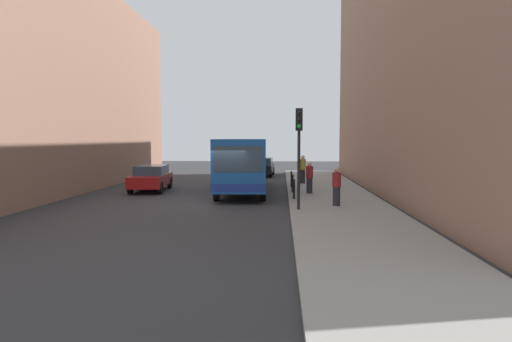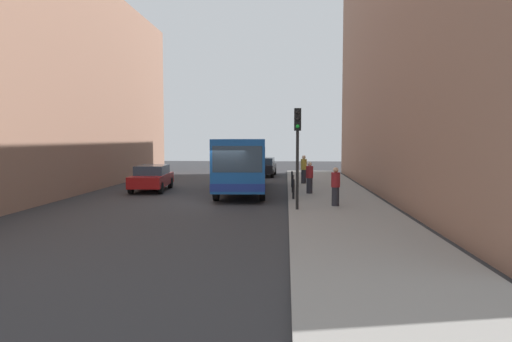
# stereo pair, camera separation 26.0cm
# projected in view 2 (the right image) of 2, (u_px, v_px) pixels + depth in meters

# --- Properties ---
(ground_plane) EXTENTS (80.00, 80.00, 0.00)m
(ground_plane) POSITION_uv_depth(u_px,v_px,m) (220.00, 203.00, 21.64)
(ground_plane) COLOR #2D2D30
(sidewalk) EXTENTS (4.40, 40.00, 0.15)m
(sidewalk) POSITION_uv_depth(u_px,v_px,m) (336.00, 203.00, 21.28)
(sidewalk) COLOR gray
(sidewalk) RESTS_ON ground
(building_left) EXTENTS (7.00, 32.00, 12.46)m
(building_left) POSITION_uv_depth(u_px,v_px,m) (27.00, 82.00, 25.93)
(building_left) COLOR #936B56
(building_left) RESTS_ON ground
(building_right) EXTENTS (7.00, 32.00, 16.09)m
(building_right) POSITION_uv_depth(u_px,v_px,m) (446.00, 43.00, 24.30)
(building_right) COLOR #936B56
(building_right) RESTS_ON ground
(bus) EXTENTS (3.04, 11.13, 3.00)m
(bus) POSITION_uv_depth(u_px,v_px,m) (243.00, 161.00, 26.41)
(bus) COLOR #19519E
(bus) RESTS_ON ground
(car_beside_bus) EXTENTS (2.12, 4.52, 1.48)m
(car_beside_bus) POSITION_uv_depth(u_px,v_px,m) (152.00, 177.00, 26.72)
(car_beside_bus) COLOR maroon
(car_beside_bus) RESTS_ON ground
(car_behind_bus) EXTENTS (2.01, 4.47, 1.48)m
(car_behind_bus) POSITION_uv_depth(u_px,v_px,m) (264.00, 166.00, 37.26)
(car_behind_bus) COLOR black
(car_behind_bus) RESTS_ON ground
(traffic_light) EXTENTS (0.28, 0.33, 4.10)m
(traffic_light) POSITION_uv_depth(u_px,v_px,m) (298.00, 139.00, 18.57)
(traffic_light) COLOR black
(traffic_light) RESTS_ON sidewalk
(bollard_near) EXTENTS (0.11, 0.11, 0.95)m
(bollard_near) POSITION_uv_depth(u_px,v_px,m) (293.00, 189.00, 21.94)
(bollard_near) COLOR black
(bollard_near) RESTS_ON sidewalk
(bollard_mid) EXTENTS (0.11, 0.11, 0.95)m
(bollard_mid) POSITION_uv_depth(u_px,v_px,m) (293.00, 184.00, 24.62)
(bollard_mid) COLOR black
(bollard_mid) RESTS_ON sidewalk
(bollard_far) EXTENTS (0.11, 0.11, 0.95)m
(bollard_far) POSITION_uv_depth(u_px,v_px,m) (292.00, 179.00, 27.30)
(bollard_far) COLOR black
(bollard_far) RESTS_ON sidewalk
(pedestrian_near_signal) EXTENTS (0.38, 0.38, 1.66)m
(pedestrian_near_signal) POSITION_uv_depth(u_px,v_px,m) (336.00, 187.00, 19.71)
(pedestrian_near_signal) COLOR #26262D
(pedestrian_near_signal) RESTS_ON sidewalk
(pedestrian_mid_sidewalk) EXTENTS (0.38, 0.38, 1.66)m
(pedestrian_mid_sidewalk) POSITION_uv_depth(u_px,v_px,m) (310.00, 178.00, 24.24)
(pedestrian_mid_sidewalk) COLOR #26262D
(pedestrian_mid_sidewalk) RESTS_ON sidewalk
(pedestrian_far_sidewalk) EXTENTS (0.38, 0.38, 1.81)m
(pedestrian_far_sidewalk) POSITION_uv_depth(u_px,v_px,m) (304.00, 169.00, 29.61)
(pedestrian_far_sidewalk) COLOR #26262D
(pedestrian_far_sidewalk) RESTS_ON sidewalk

